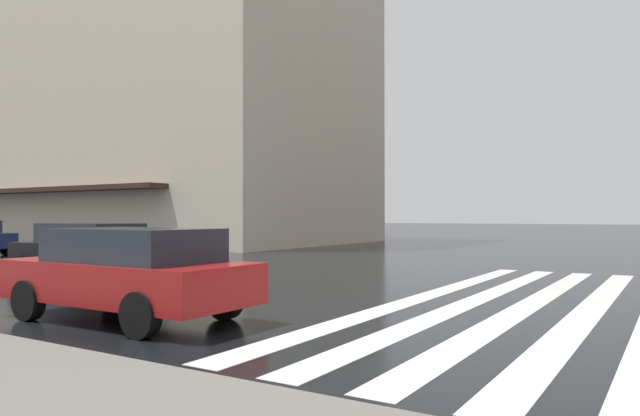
# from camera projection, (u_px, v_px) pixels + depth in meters

# --- Properties ---
(ground_plane) EXTENTS (220.00, 220.00, 0.00)m
(ground_plane) POSITION_uv_depth(u_px,v_px,m) (438.00, 343.00, 7.36)
(ground_plane) COLOR black
(zebra_crossing) EXTENTS (13.00, 6.50, 0.01)m
(zebra_crossing) POSITION_uv_depth(u_px,v_px,m) (592.00, 308.00, 10.07)
(zebra_crossing) COLOR silver
(zebra_crossing) RESTS_ON ground_plane
(haussmann_block_mid) EXTENTS (15.34, 29.91, 23.41)m
(haussmann_block_mid) POSITION_uv_depth(u_px,v_px,m) (137.00, 69.00, 39.08)
(haussmann_block_mid) COLOR beige
(haussmann_block_mid) RESTS_ON ground_plane
(car_black) EXTENTS (1.85, 4.10, 1.41)m
(car_black) POSITION_uv_depth(u_px,v_px,m) (87.00, 249.00, 14.93)
(car_black) COLOR black
(car_black) RESTS_ON ground_plane
(car_red) EXTENTS (1.85, 4.10, 1.41)m
(car_red) POSITION_uv_depth(u_px,v_px,m) (129.00, 271.00, 8.93)
(car_red) COLOR maroon
(car_red) RESTS_ON ground_plane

